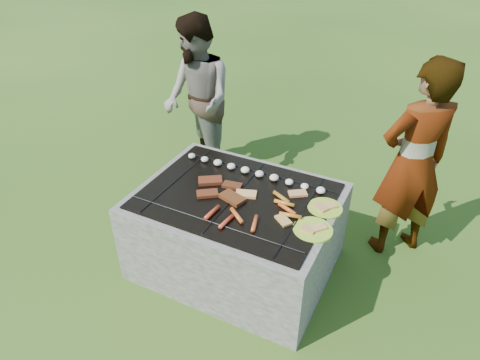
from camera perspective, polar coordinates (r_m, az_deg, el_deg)
The scene contains 10 objects.
lawn at distance 3.20m, azimuth -0.41°, elevation -10.96°, with size 60.00×60.00×0.00m, color #1F4411.
fire_pit at distance 3.01m, azimuth -0.43°, elevation -7.12°, with size 1.30×1.00×0.62m.
mushrooms at distance 3.00m, azimuth 1.76°, elevation 1.05°, with size 1.06×0.06×0.04m.
pork_slabs at distance 2.84m, azimuth -2.62°, elevation -1.29°, with size 0.42×0.30×0.02m.
sausages at distance 2.64m, azimuth 2.40°, elevation -4.30°, with size 0.53×0.49×0.03m.
bread_on_grate at distance 2.76m, azimuth 4.07°, elevation -2.60°, with size 0.46×0.42×0.02m.
plate_far at distance 2.75m, azimuth 11.25°, elevation -3.69°, with size 0.28×0.28×0.03m.
plate_near at distance 2.57m, azimuth 9.69°, elevation -6.55°, with size 0.26×0.26×0.03m.
cook at distance 3.12m, azimuth 22.07°, elevation 2.05°, with size 0.54×0.35×1.48m, color gray.
bystander at distance 3.89m, azimuth -5.68°, elevation 10.54°, with size 0.71×0.56×1.47m, color gray.
Camera 1 is at (1.05, -2.03, 2.24)m, focal length 32.00 mm.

